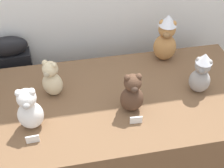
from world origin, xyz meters
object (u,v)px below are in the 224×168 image
at_px(instrument_case, 19,87).
at_px(teddy_bear_caramel, 166,38).
at_px(teddy_bear_ash, 201,73).
at_px(teddy_bear_snow, 29,110).
at_px(teddy_bear_cocoa, 132,94).
at_px(display_table, 112,138).
at_px(teddy_bear_sand, 52,79).

bearing_deg(instrument_case, teddy_bear_caramel, -16.22).
distance_m(instrument_case, teddy_bear_ash, 1.39).
xyz_separation_m(teddy_bear_caramel, teddy_bear_ash, (0.11, -0.36, -0.03)).
xyz_separation_m(teddy_bear_snow, teddy_bear_caramel, (0.92, 0.47, 0.04)).
bearing_deg(teddy_bear_cocoa, teddy_bear_ash, 12.30).
xyz_separation_m(display_table, teddy_bear_snow, (-0.48, -0.13, 0.51)).
bearing_deg(teddy_bear_sand, display_table, 13.75).
relative_size(teddy_bear_snow, teddy_bear_caramel, 0.79).
relative_size(display_table, instrument_case, 1.95).
distance_m(teddy_bear_snow, teddy_bear_caramel, 1.03).
bearing_deg(instrument_case, teddy_bear_sand, -61.36).
distance_m(display_table, teddy_bear_cocoa, 0.53).
distance_m(display_table, teddy_bear_ash, 0.75).
height_order(teddy_bear_snow, teddy_bear_caramel, teddy_bear_caramel).
distance_m(teddy_bear_caramel, teddy_bear_ash, 0.38).
relative_size(instrument_case, teddy_bear_caramel, 2.67).
bearing_deg(teddy_bear_snow, display_table, 17.13).
bearing_deg(instrument_case, display_table, -45.70).
height_order(instrument_case, teddy_bear_sand, teddy_bear_sand).
xyz_separation_m(instrument_case, teddy_bear_ash, (1.18, -0.59, 0.43)).
relative_size(instrument_case, teddy_bear_snow, 3.37).
height_order(display_table, teddy_bear_cocoa, teddy_bear_cocoa).
bearing_deg(teddy_bear_caramel, teddy_bear_snow, -131.78).
bearing_deg(instrument_case, teddy_bear_snow, -81.20).
xyz_separation_m(display_table, teddy_bear_cocoa, (0.10, -0.11, 0.51)).
height_order(teddy_bear_cocoa, teddy_bear_snow, teddy_bear_snow).
height_order(teddy_bear_snow, teddy_bear_sand, teddy_bear_snow).
distance_m(teddy_bear_cocoa, teddy_bear_ash, 0.46).
distance_m(instrument_case, teddy_bear_cocoa, 1.08).
distance_m(instrument_case, teddy_bear_snow, 0.83).
distance_m(teddy_bear_cocoa, teddy_bear_sand, 0.50).
distance_m(display_table, teddy_bear_caramel, 0.78).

